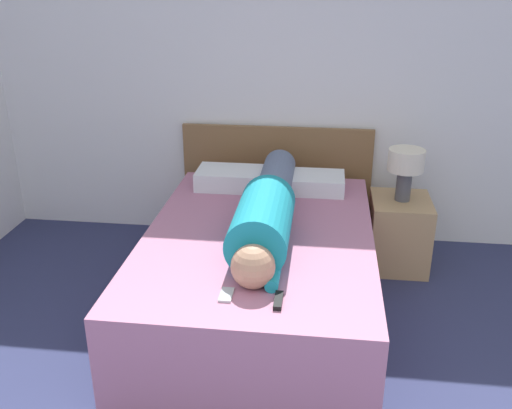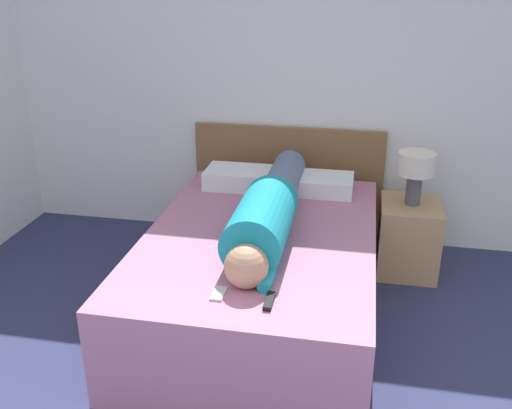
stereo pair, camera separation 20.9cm
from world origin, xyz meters
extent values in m
cube|color=white|center=(0.00, 3.82, 1.30)|extent=(6.14, 0.06, 2.60)
cube|color=#B2708E|center=(-0.21, 2.56, 0.29)|extent=(1.40, 2.08, 0.58)
cube|color=brown|center=(-0.21, 3.75, 0.47)|extent=(1.52, 0.04, 0.93)
cube|color=tan|center=(0.75, 3.34, 0.26)|extent=(0.43, 0.49, 0.53)
cylinder|color=#4C4C51|center=(0.75, 3.34, 0.64)|extent=(0.11, 0.11, 0.23)
cylinder|color=beige|center=(0.75, 3.34, 0.83)|extent=(0.26, 0.26, 0.15)
sphere|color=tan|center=(-0.16, 1.92, 0.69)|extent=(0.23, 0.23, 0.23)
cylinder|color=teal|center=(-0.16, 2.34, 0.75)|extent=(0.33, 0.71, 0.33)
cylinder|color=slate|center=(-0.16, 3.12, 0.70)|extent=(0.24, 0.84, 0.24)
cylinder|color=teal|center=(-0.06, 1.97, 0.61)|extent=(0.07, 0.22, 0.07)
cube|color=white|center=(-0.49, 3.32, 0.65)|extent=(0.53, 0.32, 0.13)
cube|color=white|center=(0.07, 3.32, 0.64)|extent=(0.50, 0.32, 0.12)
cube|color=black|center=(-0.02, 1.78, 0.59)|extent=(0.04, 0.15, 0.02)
cube|color=#B2B7BC|center=(-0.28, 1.81, 0.59)|extent=(0.06, 0.13, 0.01)
camera|label=1|loc=(0.16, -0.60, 2.10)|focal=40.00mm
camera|label=2|loc=(0.37, -0.56, 2.10)|focal=40.00mm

